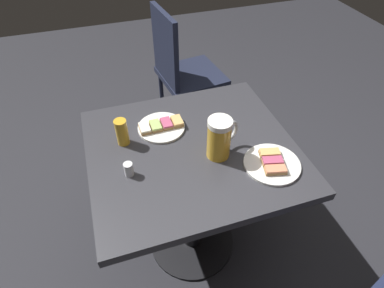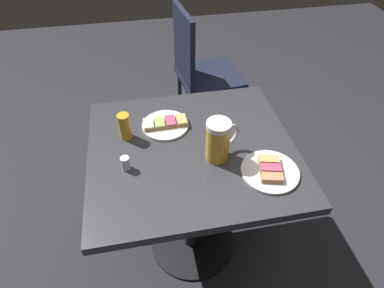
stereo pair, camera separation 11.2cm
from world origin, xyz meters
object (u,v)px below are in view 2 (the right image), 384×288
at_px(beer_mug, 219,140).
at_px(cafe_chair, 200,69).
at_px(salt_shaker, 126,163).
at_px(plate_near, 165,124).
at_px(plate_far, 270,171).
at_px(beer_glass_small, 125,126).

bearing_deg(beer_mug, cafe_chair, 172.23).
bearing_deg(beer_mug, salt_shaker, -90.19).
bearing_deg(salt_shaker, beer_mug, 89.81).
bearing_deg(plate_near, salt_shaker, -38.74).
height_order(plate_far, beer_mug, beer_mug).
bearing_deg(plate_far, cafe_chair, -178.04).
bearing_deg(cafe_chair, beer_mug, -15.10).
bearing_deg(salt_shaker, plate_far, 77.16).
height_order(salt_shaker, cafe_chair, cafe_chair).
xyz_separation_m(plate_near, cafe_chair, (-0.73, 0.30, -0.20)).
bearing_deg(salt_shaker, beer_glass_small, 177.62).
distance_m(plate_far, cafe_chair, 1.08).
xyz_separation_m(plate_far, beer_glass_small, (-0.29, -0.50, 0.05)).
relative_size(plate_far, salt_shaker, 3.83).
bearing_deg(beer_glass_small, cafe_chair, 149.01).
bearing_deg(salt_shaker, cafe_chair, 153.50).
bearing_deg(beer_mug, plate_far, 55.31).
bearing_deg(beer_glass_small, beer_mug, 62.60).
bearing_deg(plate_near, cafe_chair, 157.65).
bearing_deg(beer_glass_small, plate_far, 60.06).
bearing_deg(plate_far, plate_near, -134.05).
xyz_separation_m(beer_glass_small, cafe_chair, (-0.77, 0.46, -0.24)).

